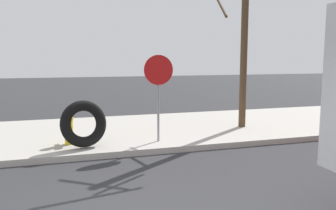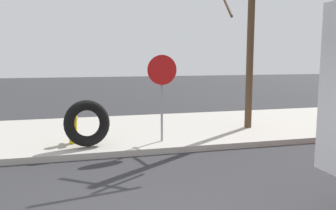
# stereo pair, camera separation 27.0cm
# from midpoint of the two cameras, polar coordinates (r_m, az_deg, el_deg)

# --- Properties ---
(sidewalk_curb) EXTENTS (36.00, 5.00, 0.15)m
(sidewalk_curb) POSITION_cam_midpoint_polar(r_m,az_deg,el_deg) (10.57, -10.77, -4.54)
(sidewalk_curb) COLOR #ADA89E
(sidewalk_curb) RESTS_ON ground
(fire_hydrant) EXTENTS (0.24, 0.55, 0.76)m
(fire_hydrant) POSITION_cam_midpoint_polar(r_m,az_deg,el_deg) (9.04, -14.53, -3.60)
(fire_hydrant) COLOR yellow
(fire_hydrant) RESTS_ON sidewalk_curb
(loose_tire) EXTENTS (1.21, 0.71, 1.16)m
(loose_tire) POSITION_cam_midpoint_polar(r_m,az_deg,el_deg) (8.59, -12.28, -2.94)
(loose_tire) COLOR black
(loose_tire) RESTS_ON sidewalk_curb
(stop_sign) EXTENTS (0.76, 0.08, 2.23)m
(stop_sign) POSITION_cam_midpoint_polar(r_m,az_deg,el_deg) (8.83, -0.13, 3.84)
(stop_sign) COLOR gray
(stop_sign) RESTS_ON sidewalk_curb
(bare_tree) EXTENTS (1.34, 1.84, 6.30)m
(bare_tree) POSITION_cam_midpoint_polar(r_m,az_deg,el_deg) (10.97, 14.04, 12.49)
(bare_tree) COLOR #4C3823
(bare_tree) RESTS_ON sidewalk_curb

